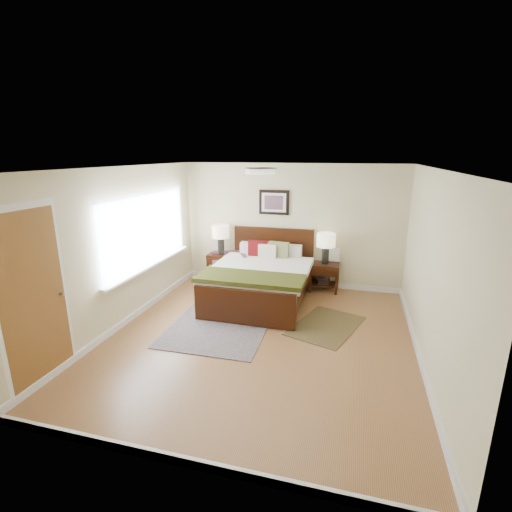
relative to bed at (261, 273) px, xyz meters
name	(u,v)px	position (x,y,z in m)	size (l,w,h in m)	color
floor	(260,338)	(0.35, -1.42, -0.54)	(5.00, 5.00, 0.00)	#8E5F36
back_wall	(291,226)	(0.35, 1.08, 0.71)	(4.50, 0.04, 2.50)	beige
front_wall	(182,342)	(0.35, -3.92, 0.71)	(4.50, 0.04, 2.50)	beige
left_wall	(122,248)	(-1.90, -1.42, 0.71)	(0.04, 5.00, 2.50)	beige
right_wall	(432,271)	(2.60, -1.42, 0.71)	(0.04, 5.00, 2.50)	beige
ceiling	(260,168)	(0.35, -1.42, 1.96)	(4.50, 5.00, 0.02)	white
window	(148,231)	(-1.85, -0.72, 0.83)	(0.11, 2.72, 1.32)	silver
door	(34,300)	(-1.88, -3.17, 0.53)	(0.06, 1.00, 2.18)	silver
ceil_fixture	(260,171)	(0.35, -1.42, 1.92)	(0.44, 0.44, 0.08)	white
bed	(261,273)	(0.00, 0.00, 0.00)	(1.80, 2.19, 1.18)	black
wall_art	(274,202)	(0.00, 1.05, 1.18)	(0.62, 0.05, 0.50)	black
nightstand_left	(221,259)	(-1.09, 0.83, -0.05)	(0.52, 0.47, 0.62)	black
nightstand_right	(324,274)	(1.10, 0.84, -0.20)	(0.57, 0.43, 0.56)	black
lamp_left	(221,234)	(-1.09, 0.85, 0.51)	(0.37, 0.37, 0.61)	black
lamp_right	(326,242)	(1.10, 0.85, 0.46)	(0.37, 0.37, 0.61)	black
armchair	(230,270)	(-0.81, 0.58, -0.19)	(0.75, 0.78, 0.71)	brown
rug_persian	(223,322)	(-0.37, -1.07, -0.54)	(1.53, 2.16, 0.01)	#0D1945
rug_navy	(326,326)	(1.28, -0.77, -0.54)	(0.88, 1.32, 0.01)	black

